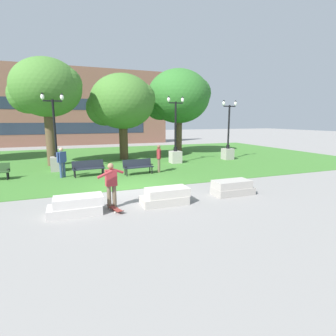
# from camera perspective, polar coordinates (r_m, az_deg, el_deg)

# --- Properties ---
(ground_plane) EXTENTS (140.00, 140.00, 0.00)m
(ground_plane) POSITION_cam_1_polar(r_m,az_deg,el_deg) (12.57, -7.62, -4.67)
(ground_plane) COLOR gray
(grass_lawn) EXTENTS (40.00, 20.00, 0.02)m
(grass_lawn) POSITION_cam_1_polar(r_m,az_deg,el_deg) (22.24, -13.66, 1.75)
(grass_lawn) COLOR #3D752D
(grass_lawn) RESTS_ON ground
(concrete_block_center) EXTENTS (1.86, 0.90, 0.64)m
(concrete_block_center) POSITION_cam_1_polar(r_m,az_deg,el_deg) (9.77, -19.28, -7.74)
(concrete_block_center) COLOR #BCB7B2
(concrete_block_center) RESTS_ON ground
(concrete_block_left) EXTENTS (1.86, 0.90, 0.64)m
(concrete_block_left) POSITION_cam_1_polar(r_m,az_deg,el_deg) (10.31, -0.51, -6.19)
(concrete_block_left) COLOR #B2ADA3
(concrete_block_left) RESTS_ON ground
(concrete_block_right) EXTENTS (1.80, 0.90, 0.64)m
(concrete_block_right) POSITION_cam_1_polar(r_m,az_deg,el_deg) (11.94, 13.81, -4.18)
(concrete_block_right) COLOR #9E9991
(concrete_block_right) RESTS_ON ground
(person_skateboarder) EXTENTS (1.08, 0.73, 1.71)m
(person_skateboarder) POSITION_cam_1_polar(r_m,az_deg,el_deg) (9.90, -12.26, -3.12)
(person_skateboarder) COLOR brown
(person_skateboarder) RESTS_ON ground
(skateboard) EXTENTS (0.49, 1.03, 0.14)m
(skateboard) POSITION_cam_1_polar(r_m,az_deg,el_deg) (9.82, -11.46, -8.63)
(skateboard) COLOR maroon
(skateboard) RESTS_ON ground
(park_bench_near_right) EXTENTS (1.85, 0.72, 0.90)m
(park_bench_near_right) POSITION_cam_1_polar(r_m,az_deg,el_deg) (15.97, -16.92, 0.18)
(park_bench_near_right) COLOR #1E232D
(park_bench_near_right) RESTS_ON grass_lawn
(park_bench_far_left) EXTENTS (1.85, 0.73, 0.90)m
(park_bench_far_left) POSITION_cam_1_polar(r_m,az_deg,el_deg) (15.87, -6.55, 0.51)
(park_bench_far_left) COLOR #1E232D
(park_bench_far_left) RESTS_ON grass_lawn
(lamp_post_left) EXTENTS (1.32, 0.80, 4.81)m
(lamp_post_left) POSITION_cam_1_polar(r_m,az_deg,el_deg) (22.26, 12.90, 4.37)
(lamp_post_left) COLOR gray
(lamp_post_left) RESTS_ON grass_lawn
(lamp_post_right) EXTENTS (1.32, 0.80, 4.95)m
(lamp_post_right) POSITION_cam_1_polar(r_m,az_deg,el_deg) (19.88, 1.63, 4.00)
(lamp_post_right) COLOR #ADA89E
(lamp_post_right) RESTS_ON grass_lawn
(lamp_post_center) EXTENTS (1.32, 0.80, 4.88)m
(lamp_post_center) POSITION_cam_1_polar(r_m,az_deg,el_deg) (18.16, -23.05, 2.51)
(lamp_post_center) COLOR gray
(lamp_post_center) RESTS_ON grass_lawn
(tree_near_right) EXTENTS (4.91, 4.68, 7.40)m
(tree_near_right) POSITION_cam_1_polar(r_m,az_deg,el_deg) (20.56, -25.05, 15.31)
(tree_near_right) COLOR brown
(tree_near_right) RESTS_ON grass_lawn
(tree_far_right) EXTENTS (6.21, 5.92, 7.94)m
(tree_far_right) POSITION_cam_1_polar(r_m,az_deg,el_deg) (25.77, 2.11, 15.13)
(tree_far_right) COLOR brown
(tree_far_right) RESTS_ON grass_lawn
(tree_near_left) EXTENTS (5.41, 5.15, 6.88)m
(tree_near_left) POSITION_cam_1_polar(r_m,az_deg,el_deg) (22.11, -10.07, 13.85)
(tree_near_left) COLOR #4C3823
(tree_near_left) RESTS_ON grass_lawn
(person_bystander_near_lawn) EXTENTS (0.56, 0.45, 1.71)m
(person_bystander_near_lawn) POSITION_cam_1_polar(r_m,az_deg,el_deg) (15.97, -22.11, 1.48)
(person_bystander_near_lawn) COLOR #384C7A
(person_bystander_near_lawn) RESTS_ON grass_lawn
(person_bystander_far_lawn) EXTENTS (0.34, 0.69, 1.71)m
(person_bystander_far_lawn) POSITION_cam_1_polar(r_m,az_deg,el_deg) (16.32, -2.02, 2.42)
(person_bystander_far_lawn) COLOR brown
(person_bystander_far_lawn) RESTS_ON grass_lawn
(building_facade_distant) EXTENTS (26.60, 1.03, 9.81)m
(building_facade_distant) POSITION_cam_1_polar(r_m,az_deg,el_deg) (36.36, -21.37, 12.34)
(building_facade_distant) COLOR brown
(building_facade_distant) RESTS_ON ground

